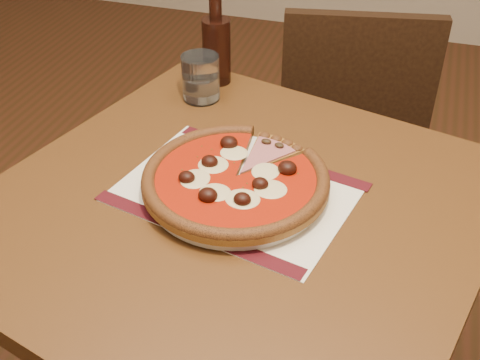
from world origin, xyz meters
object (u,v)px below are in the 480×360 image
(pizza, at_px, (235,178))
(water_glass, at_px, (201,78))
(chair_far, at_px, (350,122))
(bottle, at_px, (216,47))
(table, at_px, (237,245))
(plate, at_px, (236,187))

(pizza, distance_m, water_glass, 0.34)
(water_glass, bearing_deg, pizza, -59.60)
(chair_far, xyz_separation_m, bottle, (-0.27, -0.37, 0.35))
(table, xyz_separation_m, bottle, (-0.18, 0.40, 0.18))
(water_glass, distance_m, bottle, 0.09)
(pizza, xyz_separation_m, water_glass, (-0.17, 0.30, 0.02))
(plate, bearing_deg, water_glass, 120.48)
(table, bearing_deg, chair_far, 82.94)
(plate, height_order, pizza, pizza)
(plate, relative_size, water_glass, 3.07)
(table, bearing_deg, water_glass, 119.85)
(pizza, bearing_deg, table, -68.10)
(water_glass, bearing_deg, chair_far, 58.51)
(chair_far, relative_size, pizza, 2.64)
(bottle, bearing_deg, chair_far, 53.58)
(water_glass, bearing_deg, bottle, 85.79)
(table, height_order, pizza, pizza)
(water_glass, height_order, bottle, bottle)
(water_glass, xyz_separation_m, bottle, (0.01, 0.09, 0.03))
(plate, bearing_deg, bottle, 113.73)
(chair_far, bearing_deg, pizza, 71.18)
(plate, distance_m, pizza, 0.02)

